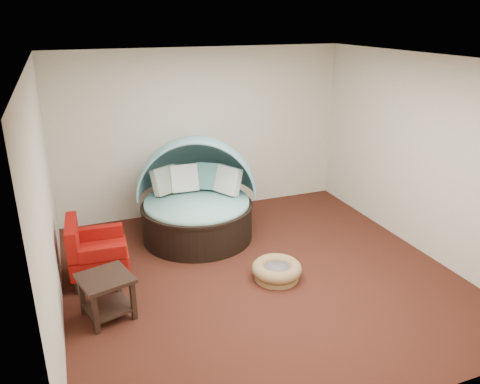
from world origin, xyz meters
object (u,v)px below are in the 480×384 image
object	(u,v)px
pet_basket	(277,270)
side_table	(107,291)
canopy_daybed	(197,192)
red_armchair	(94,252)

from	to	relation	value
pet_basket	side_table	world-z (taller)	side_table
canopy_daybed	red_armchair	world-z (taller)	canopy_daybed
canopy_daybed	red_armchair	size ratio (longest dim) A/B	2.52
pet_basket	red_armchair	bearing A→B (deg)	159.15
canopy_daybed	pet_basket	bearing A→B (deg)	-53.11
side_table	pet_basket	bearing A→B (deg)	1.59
red_armchair	side_table	bearing A→B (deg)	-82.99
pet_basket	side_table	distance (m)	2.18
pet_basket	canopy_daybed	bearing A→B (deg)	109.86
pet_basket	red_armchair	size ratio (longest dim) A/B	0.80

